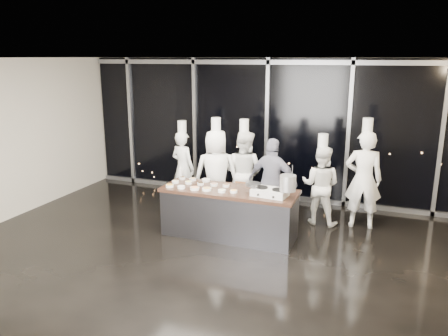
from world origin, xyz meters
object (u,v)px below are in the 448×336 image
at_px(chef_side, 363,179).
at_px(chef_left, 216,173).
at_px(frying_pan, 252,184).
at_px(chef_far_left, 183,167).
at_px(stove, 270,192).
at_px(chef_center, 244,172).
at_px(chef_right, 320,185).
at_px(guest, 272,182).
at_px(demo_counter, 229,213).
at_px(stock_pot, 288,183).

bearing_deg(chef_side, chef_left, 1.87).
distance_m(frying_pan, chef_far_left, 2.50).
bearing_deg(stove, chef_center, 130.50).
bearing_deg(chef_left, chef_right, 167.01).
height_order(chef_left, chef_right, chef_left).
relative_size(guest, chef_side, 0.80).
xyz_separation_m(chef_left, chef_right, (2.05, 0.36, -0.13)).
relative_size(chef_far_left, guest, 1.10).
bearing_deg(demo_counter, chef_far_left, 139.35).
xyz_separation_m(frying_pan, chef_left, (-1.06, 0.95, -0.14)).
height_order(stove, guest, guest).
distance_m(stock_pot, chef_right, 1.49).
distance_m(stove, chef_far_left, 2.78).
distance_m(stock_pot, chef_center, 1.94).
relative_size(frying_pan, chef_far_left, 0.25).
bearing_deg(guest, chef_center, -22.00).
distance_m(stove, chef_right, 1.51).
height_order(guest, chef_side, chef_side).
relative_size(chef_left, chef_side, 0.97).
xyz_separation_m(frying_pan, chef_far_left, (-2.04, 1.43, -0.22)).
height_order(chef_far_left, chef_right, chef_far_left).
relative_size(stock_pot, chef_right, 0.15).
bearing_deg(demo_counter, stove, -7.21).
height_order(stove, chef_right, chef_right).
bearing_deg(chef_far_left, demo_counter, 156.34).
xyz_separation_m(guest, chef_right, (0.88, 0.33, -0.06)).
bearing_deg(guest, demo_counter, 64.91).
xyz_separation_m(stove, chef_center, (-0.93, 1.40, -0.07)).
relative_size(frying_pan, chef_right, 0.26).
xyz_separation_m(stock_pot, chef_left, (-1.70, 1.04, -0.25)).
relative_size(stove, stock_pot, 2.36).
bearing_deg(stock_pot, chef_center, 130.67).
bearing_deg(stock_pot, chef_right, 76.03).
relative_size(demo_counter, chef_side, 1.16).
xyz_separation_m(chef_left, chef_center, (0.45, 0.42, -0.03)).
distance_m(stock_pot, chef_far_left, 3.10).
relative_size(stock_pot, guest, 0.16).
distance_m(chef_center, guest, 0.82).
height_order(stock_pot, chef_right, chef_right).
xyz_separation_m(stock_pot, guest, (-0.53, 1.06, -0.32)).
distance_m(stock_pot, chef_left, 2.01).
distance_m(demo_counter, chef_left, 1.17).
bearing_deg(chef_left, frying_pan, 115.18).
relative_size(frying_pan, stock_pot, 1.77).
bearing_deg(chef_center, stove, 134.69).
bearing_deg(stock_pot, chef_far_left, 150.55).
xyz_separation_m(stock_pot, chef_right, (0.35, 1.40, -0.38)).
distance_m(stove, chef_center, 1.69).
height_order(demo_counter, chef_center, chef_center).
distance_m(chef_far_left, chef_center, 1.43).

